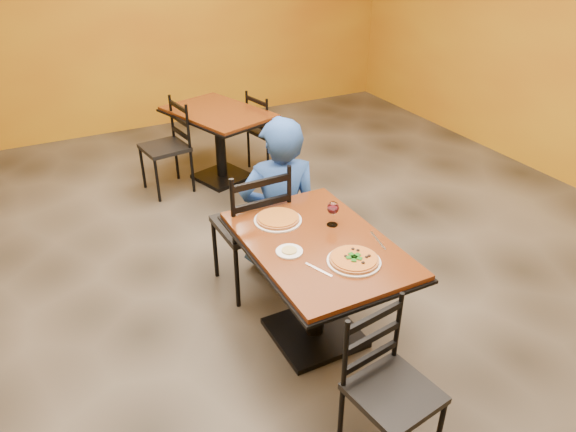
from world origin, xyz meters
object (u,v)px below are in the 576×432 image
chair_second_left (165,148)px  diner (280,196)px  pizza_main (354,259)px  side_plate (289,251)px  chair_main_near (394,394)px  chair_second_right (271,131)px  table_main (317,267)px  plate_far (278,220)px  table_second (219,130)px  pizza_far (278,218)px  wine_glass (333,213)px  chair_main_far (250,225)px  plate_main (354,261)px

chair_second_left → diner: 1.77m
pizza_main → side_plate: 0.38m
chair_main_near → chair_second_right: (1.01, 3.51, 0.00)m
table_main → plate_far: (-0.11, 0.33, 0.20)m
table_main → side_plate: side_plate is taller
chair_second_left → plate_far: (0.15, -2.24, 0.30)m
table_second → plate_far: bearing=-101.0°
table_main → pizza_far: bearing=108.1°
chair_second_right → plate_far: size_ratio=2.79×
plate_far → wine_glass: size_ratio=1.72×
chair_second_left → side_plate: 2.61m
table_second → chair_main_far: size_ratio=1.25×
table_second → wine_glass: 2.46m
diner → side_plate: 0.97m
diner → wine_glass: diner is taller
table_second → chair_second_left: bearing=180.0°
chair_main_near → chair_second_right: 3.66m
table_second → side_plate: side_plate is taller
chair_second_left → diner: size_ratio=0.73×
table_second → pizza_main: 2.87m
chair_main_near → plate_far: bearing=81.8°
plate_far → side_plate: 0.37m
plate_main → table_second: bearing=84.9°
table_main → diner: diner is taller
chair_main_far → diner: diner is taller
pizza_main → plate_main: bearing=0.0°
side_plate → chair_second_right: bearing=66.7°
chair_main_near → diner: size_ratio=0.69×
table_second → pizza_far: size_ratio=4.57×
diner → pizza_far: 0.61m
plate_main → plate_far: 0.64m
chair_main_near → side_plate: (-0.10, 0.92, 0.32)m
pizza_main → wine_glass: size_ratio=1.58×
chair_main_near → diner: 1.83m
table_main → plate_far: plate_far is taller
table_main → pizza_main: (0.07, -0.29, 0.21)m
pizza_far → table_second: bearing=79.0°
table_main → wine_glass: size_ratio=6.83×
chair_main_far → pizza_main: 1.07m
chair_second_left → chair_main_far: bearing=-4.2°
plate_far → wine_glass: 0.36m
side_plate → plate_far: bearing=74.2°
chair_second_right → chair_main_far: bearing=138.7°
pizza_main → plate_far: (-0.18, 0.61, -0.02)m
table_second → chair_second_right: size_ratio=1.48×
chair_second_left → chair_second_right: 1.16m
pizza_far → wine_glass: 0.36m
chair_main_near → wine_glass: 1.18m
plate_main → wine_glass: (0.11, 0.41, 0.08)m
chair_main_near → pizza_far: (-0.00, 1.28, 0.34)m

